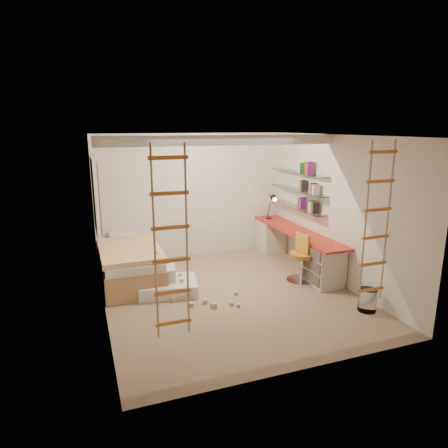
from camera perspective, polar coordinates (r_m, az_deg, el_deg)
name	(u,v)px	position (r m, az deg, el deg)	size (l,w,h in m)	color
floor	(230,295)	(6.76, 0.89, -10.09)	(4.50, 4.50, 0.00)	#977F61
ceiling_beam	(224,140)	(6.47, 0.00, 11.87)	(4.00, 0.18, 0.16)	white
window_frame	(95,196)	(7.37, -17.91, 3.86)	(0.06, 1.15, 1.35)	white
window_blind	(98,196)	(7.37, -17.60, 3.89)	(0.02, 1.00, 1.20)	#4C2D1E
rope_ladder_left	(171,244)	(4.29, -7.58, -2.89)	(0.41, 0.04, 2.13)	#C46D21
rope_ladder_right	(377,224)	(5.51, 20.96, 0.05)	(0.41, 0.04, 2.13)	#C17020
waste_bin	(367,300)	(6.53, 19.80, -10.18)	(0.28, 0.28, 0.35)	white
desk	(295,247)	(8.06, 10.17, -3.25)	(0.56, 2.80, 0.75)	red
shelves	(298,190)	(8.11, 10.49, 4.80)	(0.25, 1.80, 0.71)	white
bed	(130,263)	(7.44, -13.34, -5.48)	(1.02, 2.00, 0.69)	#AD7F51
task_lamp	(273,202)	(8.68, 6.94, 3.08)	(0.14, 0.36, 0.57)	black
swivel_chair	(302,265)	(7.28, 11.08, -5.74)	(0.58, 0.58, 0.90)	#B76923
play_platform	(165,283)	(6.88, -8.40, -8.29)	(1.08, 0.90, 0.42)	silver
toy_blocks	(188,287)	(6.59, -5.12, -8.97)	(1.34, 1.15, 0.69)	#CCB284
books	(298,187)	(8.10, 10.51, 5.28)	(0.14, 0.70, 0.92)	#262626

